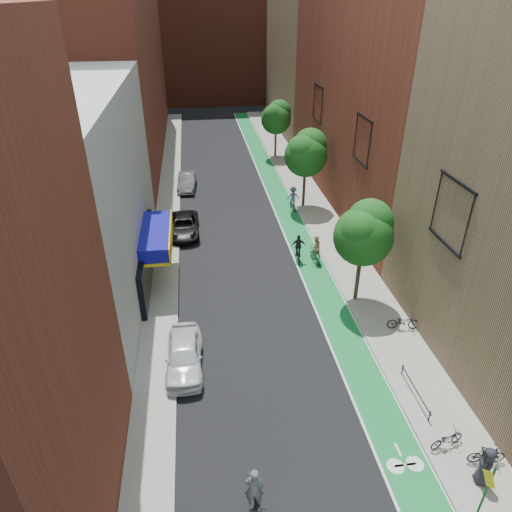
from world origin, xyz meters
name	(u,v)px	position (x,y,z in m)	size (l,w,h in m)	color
ground	(301,455)	(0.00, 0.00, 0.00)	(160.00, 160.00, 0.00)	black
bike_lane	(281,199)	(4.00, 26.00, 0.01)	(2.00, 68.00, 0.01)	#15793C
sidewalk_left	(168,204)	(-6.00, 26.00, 0.07)	(2.00, 68.00, 0.15)	gray
sidewalk_right	(308,197)	(6.50, 26.00, 0.07)	(3.00, 68.00, 0.15)	gray
building_left_white	(64,198)	(-11.00, 14.00, 6.00)	(8.00, 20.00, 12.00)	silver
building_left_far_red	(114,49)	(-11.00, 42.00, 11.00)	(8.00, 36.00, 22.00)	maroon
building_right_mid_red	(382,67)	(12.00, 26.00, 11.00)	(8.00, 28.00, 22.00)	maroon
building_right_far_tan	(310,57)	(12.00, 50.00, 9.00)	(8.00, 20.00, 18.00)	#8C6B4C
building_far_closure	(207,35)	(0.00, 72.00, 10.00)	(30.00, 14.00, 20.00)	maroon
tree_near	(364,232)	(5.65, 10.02, 4.66)	(3.40, 3.36, 6.42)	#332619
tree_mid	(306,152)	(5.65, 24.02, 4.89)	(3.55, 3.53, 6.74)	#332619
tree_far	(276,117)	(5.65, 38.02, 4.50)	(3.30, 3.25, 6.21)	#332619
sign_pole	(485,492)	(5.38, -3.50, 1.84)	(0.13, 0.71, 3.00)	#194C26
parked_car_white	(184,355)	(-4.60, 5.74, 0.76)	(1.78, 4.44, 1.51)	silver
parked_car_black	(184,226)	(-4.60, 20.31, 0.68)	(2.24, 4.86, 1.35)	black
parked_car_silver	(187,182)	(-4.33, 29.68, 0.72)	(1.52, 4.35, 1.43)	gray
cyclist_lead	(254,499)	(-2.16, -2.01, 0.76)	(0.88, 1.84, 2.22)	black
cyclist_lane_near	(315,251)	(4.31, 14.76, 0.85)	(0.90, 1.66, 1.99)	black
cyclist_lane_mid	(298,251)	(3.20, 15.08, 0.76)	(1.00, 1.66, 1.99)	black
cyclist_lane_far	(293,200)	(4.59, 23.58, 0.92)	(1.15, 1.71, 2.05)	black
parked_bike_near	(447,439)	(5.91, -0.46, 0.55)	(0.53, 1.53, 0.80)	black
parked_bike_mid	(487,455)	(7.06, -1.39, 0.60)	(0.42, 1.50, 0.90)	black
parked_bike_far	(403,322)	(7.25, 6.92, 0.61)	(0.61, 1.74, 0.91)	black
pedestrian	(485,466)	(6.46, -2.10, 1.02)	(0.85, 0.56, 1.75)	black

